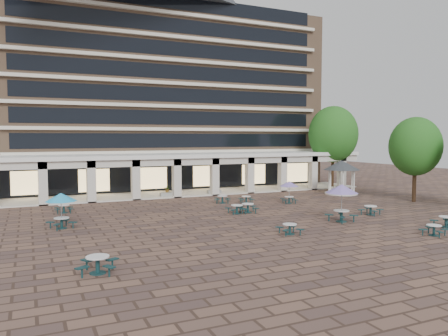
{
  "coord_description": "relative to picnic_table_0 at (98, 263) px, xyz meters",
  "views": [
    {
      "loc": [
        -15.96,
        -30.15,
        6.14
      ],
      "look_at": [
        -1.01,
        3.0,
        3.6
      ],
      "focal_mm": 35.0,
      "sensor_mm": 36.0,
      "label": 1
    }
  ],
  "objects": [
    {
      "name": "ground",
      "position": [
        13.22,
        10.16,
        -0.47
      ],
      "size": [
        120.0,
        120.0,
        0.0
      ],
      "primitive_type": "plane",
      "color": "brown",
      "rests_on": "ground"
    },
    {
      "name": "apartment_building",
      "position": [
        13.22,
        35.63,
        12.13
      ],
      "size": [
        40.0,
        15.5,
        25.2
      ],
      "color": "#8C694F",
      "rests_on": "ground"
    },
    {
      "name": "retail_arcade",
      "position": [
        13.22,
        24.96,
        2.53
      ],
      "size": [
        42.0,
        6.6,
        4.4
      ],
      "color": "white",
      "rests_on": "ground"
    },
    {
      "name": "picnic_table_0",
      "position": [
        0.0,
        0.0,
        0.0
      ],
      "size": [
        2.09,
        2.09,
        0.79
      ],
      "rotation": [
        0.0,
        0.0,
        -0.29
      ],
      "color": "#123738",
      "rests_on": "ground"
    },
    {
      "name": "picnic_table_1",
      "position": [
        12.31,
        3.22,
        -0.07
      ],
      "size": [
        1.65,
        1.65,
        0.67
      ],
      "rotation": [
        0.0,
        0.0,
        -0.14
      ],
      "color": "#123738",
      "rests_on": "ground"
    },
    {
      "name": "picnic_table_2",
      "position": [
        20.35,
        -0.81,
        -0.07
      ],
      "size": [
        1.83,
        1.83,
        0.68
      ],
      "rotation": [
        0.0,
        0.0,
        0.37
      ],
      "color": "#123738",
      "rests_on": "ground"
    },
    {
      "name": "picnic_table_3",
      "position": [
        23.27,
        0.64,
        -0.03
      ],
      "size": [
        1.69,
        1.69,
        0.75
      ],
      "rotation": [
        0.0,
        0.0,
        -0.01
      ],
      "color": "#123738",
      "rests_on": "ground"
    },
    {
      "name": "picnic_table_4",
      "position": [
        -0.78,
        11.05,
        1.57
      ],
      "size": [
        2.08,
        2.08,
        2.4
      ],
      "rotation": [
        0.0,
        0.0,
        0.33
      ],
      "color": "#123738",
      "rests_on": "ground"
    },
    {
      "name": "picnic_table_5",
      "position": [
        12.53,
        11.35,
        -0.04
      ],
      "size": [
        1.69,
        1.69,
        0.72
      ],
      "rotation": [
        0.0,
        0.0,
        -0.07
      ],
      "color": "#123738",
      "rests_on": "ground"
    },
    {
      "name": "picnic_table_6",
      "position": [
        18.01,
        5.2,
        1.84
      ],
      "size": [
        2.36,
        2.36,
        2.73
      ],
      "rotation": [
        0.0,
        0.0,
        0.17
      ],
      "color": "#123738",
      "rests_on": "ground"
    },
    {
      "name": "picnic_table_7",
      "position": [
        22.0,
        6.51,
        -0.04
      ],
      "size": [
        1.99,
        1.99,
        0.73
      ],
      "rotation": [
        0.0,
        0.0,
        0.42
      ],
      "color": "#123738",
      "rests_on": "ground"
    },
    {
      "name": "picnic_table_8",
      "position": [
        -0.18,
        17.49,
        -0.08
      ],
      "size": [
        1.51,
        1.51,
        0.66
      ],
      "rotation": [
        0.0,
        0.0,
        -0.04
      ],
      "color": "#123738",
      "rests_on": "ground"
    },
    {
      "name": "picnic_table_9",
      "position": [
        13.58,
        11.46,
        -0.03
      ],
      "size": [
        1.99,
        1.99,
        0.75
      ],
      "rotation": [
        0.0,
        0.0,
        -0.31
      ],
      "color": "#123738",
      "rests_on": "ground"
    },
    {
      "name": "picnic_table_10",
      "position": [
        15.89,
        16.25,
        -0.09
      ],
      "size": [
        1.72,
        1.72,
        0.65
      ],
      "rotation": [
        0.0,
        0.0,
        -0.31
      ],
      "color": "#123738",
      "rests_on": "ground"
    },
    {
      "name": "picnic_table_11",
      "position": [
        19.43,
        14.37,
        1.28
      ],
      "size": [
        1.79,
        1.79,
        2.07
      ],
      "rotation": [
        0.0,
        0.0,
        -0.29
      ],
      "color": "#123738",
      "rests_on": "ground"
    },
    {
      "name": "picnic_table_13",
      "position": [
        13.78,
        17.01,
        -0.05
      ],
      "size": [
        1.93,
        1.93,
        0.7
      ],
      "rotation": [
        0.0,
        0.0,
        -0.42
      ],
      "color": "#123738",
      "rests_on": "ground"
    },
    {
      "name": "gazebo",
      "position": [
        28.18,
        17.64,
        2.27
      ],
      "size": [
        3.91,
        3.91,
        3.64
      ],
      "rotation": [
        0.0,
        0.0,
        -0.04
      ],
      "color": "beige",
      "rests_on": "ground"
    },
    {
      "name": "tree_east_a",
      "position": [
        30.93,
        10.36,
        4.82
      ],
      "size": [
        4.87,
        4.87,
        8.11
      ],
      "color": "#402719",
      "rests_on": "ground"
    },
    {
      "name": "tree_east_c",
      "position": [
        31.44,
        23.29,
        6.06
      ],
      "size": [
        6.0,
        6.0,
        9.99
      ],
      "color": "#402719",
      "rests_on": "ground"
    },
    {
      "name": "planter_left",
      "position": [
        10.26,
        23.06,
        0.0
      ],
      "size": [
        1.5,
        0.75,
        1.22
      ],
      "color": "gray",
      "rests_on": "ground"
    },
    {
      "name": "planter_right",
      "position": [
        15.5,
        23.06,
        0.07
      ],
      "size": [
        1.5,
        0.84,
        1.3
      ],
      "color": "gray",
      "rests_on": "ground"
    }
  ]
}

